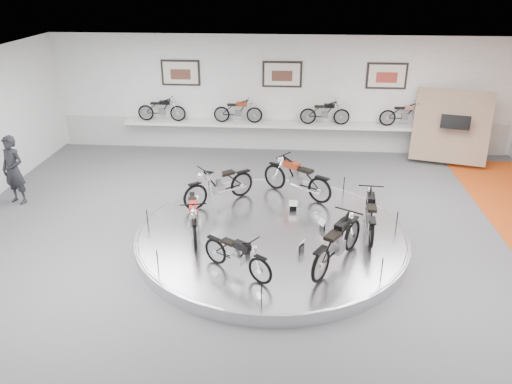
# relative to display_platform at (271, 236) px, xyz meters

# --- Properties ---
(floor) EXTENTS (16.00, 16.00, 0.00)m
(floor) POSITION_rel_display_platform_xyz_m (0.00, -0.30, -0.15)
(floor) COLOR #555557
(floor) RESTS_ON ground
(ceiling) EXTENTS (16.00, 16.00, 0.00)m
(ceiling) POSITION_rel_display_platform_xyz_m (0.00, -0.30, 3.85)
(ceiling) COLOR white
(ceiling) RESTS_ON wall_back
(wall_back) EXTENTS (16.00, 0.00, 16.00)m
(wall_back) POSITION_rel_display_platform_xyz_m (0.00, 6.70, 1.85)
(wall_back) COLOR white
(wall_back) RESTS_ON floor
(dado_band) EXTENTS (15.68, 0.04, 1.10)m
(dado_band) POSITION_rel_display_platform_xyz_m (0.00, 6.68, 0.40)
(dado_band) COLOR #BCBCBA
(dado_band) RESTS_ON floor
(display_platform) EXTENTS (6.40, 6.40, 0.30)m
(display_platform) POSITION_rel_display_platform_xyz_m (0.00, 0.00, 0.00)
(display_platform) COLOR silver
(display_platform) RESTS_ON floor
(platform_rim) EXTENTS (6.40, 6.40, 0.10)m
(platform_rim) POSITION_rel_display_platform_xyz_m (0.00, 0.00, 0.12)
(platform_rim) COLOR #B2B2BA
(platform_rim) RESTS_ON display_platform
(shelf) EXTENTS (11.00, 0.55, 0.10)m
(shelf) POSITION_rel_display_platform_xyz_m (0.00, 6.40, 0.85)
(shelf) COLOR silver
(shelf) RESTS_ON wall_back
(poster_left) EXTENTS (1.35, 0.06, 0.88)m
(poster_left) POSITION_rel_display_platform_xyz_m (-3.50, 6.66, 2.55)
(poster_left) COLOR beige
(poster_left) RESTS_ON wall_back
(poster_center) EXTENTS (1.35, 0.06, 0.88)m
(poster_center) POSITION_rel_display_platform_xyz_m (0.00, 6.66, 2.55)
(poster_center) COLOR beige
(poster_center) RESTS_ON wall_back
(poster_right) EXTENTS (1.35, 0.06, 0.88)m
(poster_right) POSITION_rel_display_platform_xyz_m (3.50, 6.66, 2.55)
(poster_right) COLOR beige
(poster_right) RESTS_ON wall_back
(display_panel) EXTENTS (2.56, 1.52, 2.30)m
(display_panel) POSITION_rel_display_platform_xyz_m (5.60, 5.80, 1.10)
(display_panel) COLOR #9E7862
(display_panel) RESTS_ON floor
(shelf_bike_a) EXTENTS (1.22, 0.43, 0.73)m
(shelf_bike_a) POSITION_rel_display_platform_xyz_m (-4.20, 6.40, 1.27)
(shelf_bike_a) COLOR black
(shelf_bike_a) RESTS_ON shelf
(shelf_bike_b) EXTENTS (1.22, 0.43, 0.73)m
(shelf_bike_b) POSITION_rel_display_platform_xyz_m (-1.50, 6.40, 1.27)
(shelf_bike_b) COLOR maroon
(shelf_bike_b) RESTS_ON shelf
(shelf_bike_c) EXTENTS (1.22, 0.43, 0.73)m
(shelf_bike_c) POSITION_rel_display_platform_xyz_m (1.50, 6.40, 1.27)
(shelf_bike_c) COLOR black
(shelf_bike_c) RESTS_ON shelf
(shelf_bike_d) EXTENTS (1.22, 0.43, 0.73)m
(shelf_bike_d) POSITION_rel_display_platform_xyz_m (4.20, 6.40, 1.27)
(shelf_bike_d) COLOR #B1B1B6
(shelf_bike_d) RESTS_ON shelf
(bike_a) EXTENTS (0.73, 1.77, 1.02)m
(bike_a) POSITION_rel_display_platform_xyz_m (2.29, 0.11, 0.66)
(bike_a) COLOR black
(bike_a) RESTS_ON display_platform
(bike_b) EXTENTS (1.90, 1.60, 1.09)m
(bike_b) POSITION_rel_display_platform_xyz_m (0.58, 2.04, 0.70)
(bike_b) COLOR maroon
(bike_b) RESTS_ON display_platform
(bike_c) EXTENTS (1.78, 1.63, 1.05)m
(bike_c) POSITION_rel_display_platform_xyz_m (-1.46, 1.44, 0.68)
(bike_c) COLOR #B1B1B6
(bike_c) RESTS_ON display_platform
(bike_d) EXTENTS (0.98, 1.82, 1.01)m
(bike_d) POSITION_rel_display_platform_xyz_m (-1.78, -0.36, 0.66)
(bike_d) COLOR red
(bike_d) RESTS_ON display_platform
(bike_e) EXTENTS (1.53, 1.27, 0.88)m
(bike_e) POSITION_rel_display_platform_xyz_m (-0.61, -1.86, 0.59)
(bike_e) COLOR black
(bike_e) RESTS_ON display_platform
(bike_f) EXTENTS (1.49, 1.94, 1.09)m
(bike_f) POSITION_rel_display_platform_xyz_m (1.43, -1.38, 0.70)
(bike_f) COLOR black
(bike_f) RESTS_ON display_platform
(visitor) EXTENTS (0.81, 0.65, 1.93)m
(visitor) POSITION_rel_display_platform_xyz_m (-7.15, 1.66, 0.81)
(visitor) COLOR black
(visitor) RESTS_ON floor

